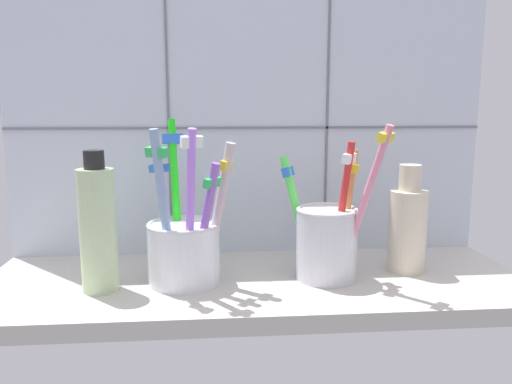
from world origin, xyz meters
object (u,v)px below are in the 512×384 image
Objects in this scene: soap_bottle at (98,228)px; toothbrush_cup_left at (185,244)px; ceramic_vase at (407,226)px; toothbrush_cup_right at (327,238)px.

toothbrush_cup_left is at bearing 9.52° from soap_bottle.
toothbrush_cup_right is at bearing -169.39° from ceramic_vase.
ceramic_vase is 36.61cm from soap_bottle.
toothbrush_cup_left is at bearing -179.69° from toothbrush_cup_right.
toothbrush_cup_left is 1.41× the size of ceramic_vase.
toothbrush_cup_right reaches higher than soap_bottle.
toothbrush_cup_left reaches higher than ceramic_vase.
soap_bottle reaches higher than ceramic_vase.
toothbrush_cup_left is at bearing -175.69° from ceramic_vase.
ceramic_vase is at bearing 10.61° from toothbrush_cup_right.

